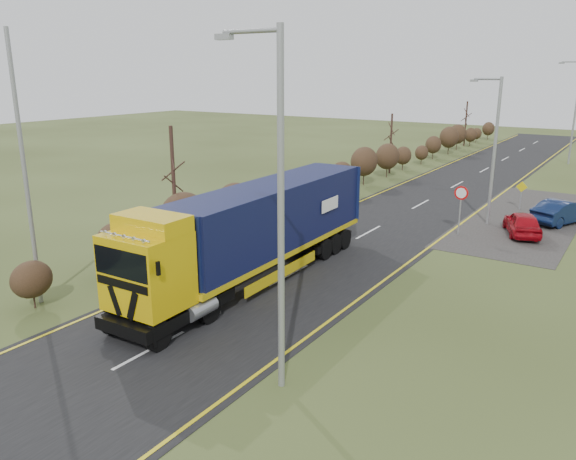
% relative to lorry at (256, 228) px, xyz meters
% --- Properties ---
extents(ground, '(160.00, 160.00, 0.00)m').
position_rel_lorry_xyz_m(ground, '(0.80, -2.76, -2.30)').
color(ground, '#353F1B').
rests_on(ground, ground).
extents(road, '(8.00, 120.00, 0.02)m').
position_rel_lorry_xyz_m(road, '(0.80, 7.24, -2.29)').
color(road, black).
rests_on(road, ground).
extents(layby, '(6.00, 18.00, 0.02)m').
position_rel_lorry_xyz_m(layby, '(7.30, 17.24, -2.29)').
color(layby, '#2C2927').
rests_on(layby, ground).
extents(lane_markings, '(7.52, 116.00, 0.01)m').
position_rel_lorry_xyz_m(lane_markings, '(0.80, 6.93, -2.27)').
color(lane_markings, gold).
rests_on(lane_markings, road).
extents(hedgerow, '(2.24, 102.04, 6.05)m').
position_rel_lorry_xyz_m(hedgerow, '(-5.20, 5.13, -0.68)').
color(hedgerow, '#2E2114').
rests_on(hedgerow, ground).
extents(lorry, '(2.83, 14.57, 4.05)m').
position_rel_lorry_xyz_m(lorry, '(0.00, 0.00, 0.00)').
color(lorry, black).
rests_on(lorry, ground).
extents(car_red_hatchback, '(2.78, 4.06, 1.28)m').
position_rel_lorry_xyz_m(car_red_hatchback, '(7.87, 13.30, -1.66)').
color(car_red_hatchback, '#9F0711').
rests_on(car_red_hatchback, ground).
extents(car_blue_sedan, '(3.06, 4.45, 1.39)m').
position_rel_lorry_xyz_m(car_blue_sedan, '(9.30, 17.06, -1.60)').
color(car_blue_sedan, '#091635').
rests_on(car_blue_sedan, ground).
extents(streetlight_near, '(2.03, 0.19, 9.56)m').
position_rel_lorry_xyz_m(streetlight_near, '(5.27, -6.19, 2.98)').
color(streetlight_near, gray).
rests_on(streetlight_near, ground).
extents(streetlight_mid, '(1.75, 0.18, 8.20)m').
position_rel_lorry_xyz_m(streetlight_mid, '(5.66, 14.65, 2.20)').
color(streetlight_mid, gray).
rests_on(streetlight_mid, ground).
extents(streetlight_far, '(2.01, 0.19, 9.48)m').
position_rel_lorry_xyz_m(streetlight_far, '(6.44, 41.11, 2.94)').
color(streetlight_far, gray).
rests_on(streetlight_far, ground).
extents(left_pole, '(0.16, 0.16, 9.91)m').
position_rel_lorry_xyz_m(left_pole, '(-5.56, -6.29, 2.66)').
color(left_pole, gray).
rests_on(left_pole, ground).
extents(speed_sign, '(0.73, 0.10, 2.66)m').
position_rel_lorry_xyz_m(speed_sign, '(5.00, 11.51, -0.40)').
color(speed_sign, gray).
rests_on(speed_sign, ground).
extents(warning_board, '(0.69, 0.11, 1.81)m').
position_rel_lorry_xyz_m(warning_board, '(6.54, 19.42, -1.21)').
color(warning_board, gray).
rests_on(warning_board, ground).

